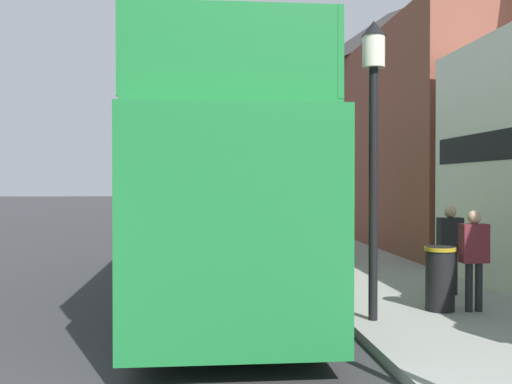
# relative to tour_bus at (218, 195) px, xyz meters

# --- Properties ---
(ground_plane) EXTENTS (144.00, 144.00, 0.00)m
(ground_plane) POSITION_rel_tour_bus_xyz_m (-3.52, 13.75, -1.88)
(ground_plane) COLOR #333335
(sidewalk) EXTENTS (3.26, 108.00, 0.14)m
(sidewalk) POSITION_rel_tour_bus_xyz_m (3.38, 10.75, -1.81)
(sidewalk) COLOR #999993
(sidewalk) RESTS_ON ground_plane
(brick_terrace_rear) EXTENTS (6.00, 24.83, 9.64)m
(brick_terrace_rear) POSITION_rel_tour_bus_xyz_m (8.01, 14.09, 2.94)
(brick_terrace_rear) COLOR brown
(brick_terrace_rear) RESTS_ON ground_plane
(tour_bus) EXTENTS (2.53, 11.43, 4.09)m
(tour_bus) POSITION_rel_tour_bus_xyz_m (0.00, 0.00, 0.00)
(tour_bus) COLOR #1E7A38
(tour_bus) RESTS_ON ground_plane
(parked_car_ahead_of_bus) EXTENTS (1.81, 4.08, 1.56)m
(parked_car_ahead_of_bus) POSITION_rel_tour_bus_xyz_m (0.67, 7.92, -1.15)
(parked_car_ahead_of_bus) COLOR navy
(parked_car_ahead_of_bus) RESTS_ON ground_plane
(pedestrian_second) EXTENTS (0.41, 0.22, 1.55)m
(pedestrian_second) POSITION_rel_tour_bus_xyz_m (3.83, -3.08, -0.80)
(pedestrian_second) COLOR #232328
(pedestrian_second) RESTS_ON sidewalk
(pedestrian_third) EXTENTS (0.41, 0.23, 1.57)m
(pedestrian_third) POSITION_rel_tour_bus_xyz_m (4.04, -1.73, -0.79)
(pedestrian_third) COLOR #232328
(pedestrian_third) RESTS_ON sidewalk
(lamp_post_nearest) EXTENTS (0.35, 0.35, 4.30)m
(lamp_post_nearest) POSITION_rel_tour_bus_xyz_m (2.12, -3.49, 1.25)
(lamp_post_nearest) COLOR black
(lamp_post_nearest) RESTS_ON sidewalk
(lamp_post_second) EXTENTS (0.35, 0.35, 4.44)m
(lamp_post_second) POSITION_rel_tour_bus_xyz_m (2.43, 5.19, 1.34)
(lamp_post_second) COLOR black
(lamp_post_second) RESTS_ON sidewalk
(lamp_post_third) EXTENTS (0.35, 0.35, 5.04)m
(lamp_post_third) POSITION_rel_tour_bus_xyz_m (2.18, 13.86, 1.71)
(lamp_post_third) COLOR black
(lamp_post_third) RESTS_ON sidewalk
(litter_bin) EXTENTS (0.48, 0.48, 1.00)m
(litter_bin) POSITION_rel_tour_bus_xyz_m (3.34, -2.96, -1.21)
(litter_bin) COLOR black
(litter_bin) RESTS_ON sidewalk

